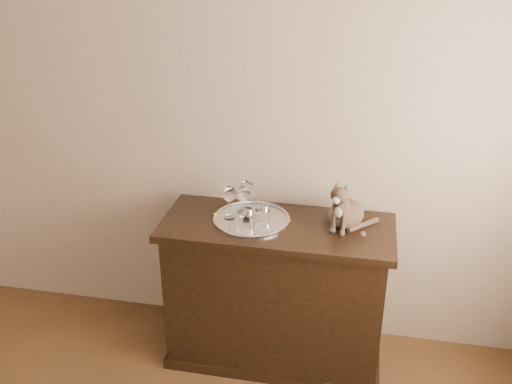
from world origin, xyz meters
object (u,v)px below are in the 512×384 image
tray (252,220)px  wine_glass_c (229,202)px  cat (347,201)px  sideboard (276,293)px  wine_glass_b (247,195)px  tumbler_b (245,222)px  tumbler_a (262,217)px  wine_glass_d (244,202)px

tray → wine_glass_c: bearing=-179.7°
cat → sideboard: bearing=-150.1°
wine_glass_b → tumbler_b: bearing=-80.0°
wine_glass_b → tumbler_a: bearing=-52.8°
wine_glass_c → tumbler_a: wine_glass_c is taller
wine_glass_d → tumbler_a: 0.13m
wine_glass_c → tumbler_a: bearing=-12.9°
sideboard → wine_glass_d: bearing=172.4°
tray → wine_glass_c: 0.15m
wine_glass_d → cat: cat is taller
tray → wine_glass_d: size_ratio=2.21×
tumbler_b → cat: size_ratio=0.36×
tumbler_a → wine_glass_d: bearing=153.8°
wine_glass_d → sideboard: bearing=-7.6°
wine_glass_d → wine_glass_b: bearing=91.2°
wine_glass_d → tumbler_a: (0.11, -0.05, -0.05)m
sideboard → tumbler_b: 0.52m
wine_glass_c → wine_glass_d: wine_glass_d is taller
tray → wine_glass_b: 0.15m
wine_glass_b → cat: 0.53m
tray → tumbler_a: 0.09m
wine_glass_c → tumbler_b: wine_glass_c is taller
wine_glass_b → tumbler_b: size_ratio=1.78×
wine_glass_b → wine_glass_c: 0.13m
wine_glass_c → cat: cat is taller
tumbler_a → tumbler_b: 0.11m
wine_glass_b → tumbler_a: wine_glass_b is taller
sideboard → wine_glass_c: size_ratio=6.67×
wine_glass_d → cat: 0.53m
wine_glass_c → wine_glass_d: 0.07m
wine_glass_d → tumbler_b: 0.15m
wine_glass_c → cat: (0.60, 0.05, 0.04)m
wine_glass_b → cat: size_ratio=0.65×
wine_glass_d → tumbler_b: wine_glass_d is taller
wine_glass_d → cat: (0.53, 0.04, 0.04)m
tray → wine_glass_b: size_ratio=2.27×
sideboard → wine_glass_b: bearing=147.5°
sideboard → tumbler_a: size_ratio=14.24×
tumbler_a → tumbler_b: tumbler_b is taller
wine_glass_b → tumbler_b: wine_glass_b is taller
tray → tumbler_b: tumbler_b is taller
sideboard → tumbler_a: tumbler_a is taller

